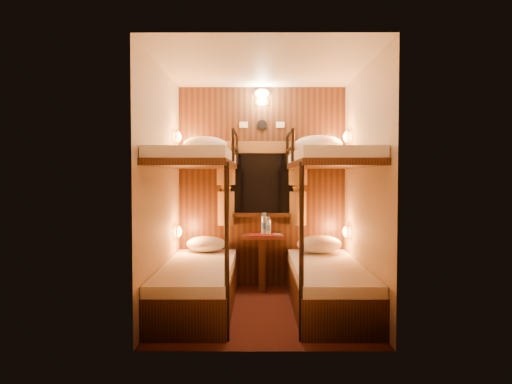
{
  "coord_description": "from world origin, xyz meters",
  "views": [
    {
      "loc": [
        -0.05,
        -4.47,
        1.33
      ],
      "look_at": [
        -0.07,
        0.15,
        1.17
      ],
      "focal_mm": 32.0,
      "sensor_mm": 36.0,
      "label": 1
    }
  ],
  "objects_px": {
    "bunk_left": "(198,253)",
    "bottle_right": "(269,227)",
    "bottle_left": "(264,225)",
    "table": "(262,254)",
    "bunk_right": "(327,254)"
  },
  "relations": [
    {
      "from": "bunk_left",
      "to": "bunk_right",
      "type": "xyz_separation_m",
      "value": [
        1.3,
        0.0,
        0.0
      ]
    },
    {
      "from": "bottle_left",
      "to": "table",
      "type": "bearing_deg",
      "value": -116.8
    },
    {
      "from": "bunk_left",
      "to": "bottle_left",
      "type": "xyz_separation_m",
      "value": [
        0.67,
        0.83,
        0.2
      ]
    },
    {
      "from": "table",
      "to": "bottle_left",
      "type": "distance_m",
      "value": 0.35
    },
    {
      "from": "bunk_left",
      "to": "bottle_right",
      "type": "bearing_deg",
      "value": 46.96
    },
    {
      "from": "bunk_left",
      "to": "bottle_right",
      "type": "distance_m",
      "value": 1.08
    },
    {
      "from": "bunk_right",
      "to": "bottle_right",
      "type": "relative_size",
      "value": 9.19
    },
    {
      "from": "bottle_right",
      "to": "bunk_right",
      "type": "bearing_deg",
      "value": -53.55
    },
    {
      "from": "bunk_right",
      "to": "table",
      "type": "height_order",
      "value": "bunk_right"
    },
    {
      "from": "bottle_right",
      "to": "bottle_left",
      "type": "bearing_deg",
      "value": 132.95
    },
    {
      "from": "bunk_left",
      "to": "bottle_right",
      "type": "xyz_separation_m",
      "value": [
        0.72,
        0.77,
        0.18
      ]
    },
    {
      "from": "bunk_left",
      "to": "table",
      "type": "bearing_deg",
      "value": 50.33
    },
    {
      "from": "bottle_left",
      "to": "bottle_right",
      "type": "distance_m",
      "value": 0.08
    },
    {
      "from": "table",
      "to": "bottle_right",
      "type": "distance_m",
      "value": 0.33
    },
    {
      "from": "bottle_left",
      "to": "bottle_right",
      "type": "bearing_deg",
      "value": -47.05
    }
  ]
}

